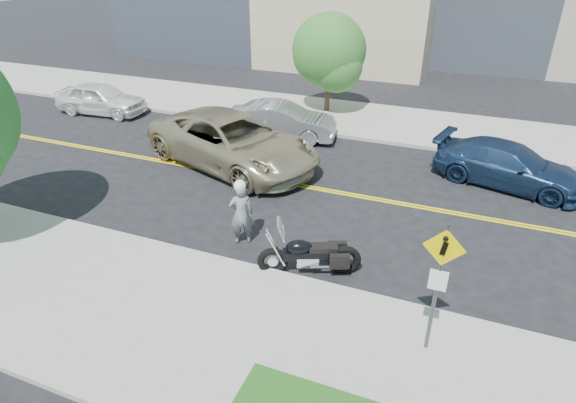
% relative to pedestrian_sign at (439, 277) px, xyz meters
% --- Properties ---
extents(ground_plane, '(120.00, 120.00, 0.00)m').
position_rel_pedestrian_sign_xyz_m(ground_plane, '(-4.20, 6.31, -1.96)').
color(ground_plane, black).
rests_on(ground_plane, ground).
extents(sidewalk_near, '(60.00, 5.00, 0.15)m').
position_rel_pedestrian_sign_xyz_m(sidewalk_near, '(-4.20, -1.19, -1.89)').
color(sidewalk_near, '#9E9B91').
rests_on(sidewalk_near, ground_plane).
extents(sidewalk_far, '(60.00, 5.00, 0.15)m').
position_rel_pedestrian_sign_xyz_m(sidewalk_far, '(-4.20, 13.81, -1.89)').
color(sidewalk_far, '#9E9B91').
rests_on(sidewalk_far, ground_plane).
extents(pedestrian_sign, '(0.78, 0.08, 3.00)m').
position_rel_pedestrian_sign_xyz_m(pedestrian_sign, '(0.00, 0.00, 0.00)').
color(pedestrian_sign, '#4C4C51').
rests_on(pedestrian_sign, sidewalk_near).
extents(motorcyclist, '(0.81, 0.74, 1.96)m').
position_rel_pedestrian_sign_xyz_m(motorcyclist, '(-5.44, 2.36, -0.98)').
color(motorcyclist, silver).
rests_on(motorcyclist, ground).
extents(motorcycle, '(2.67, 1.73, 1.56)m').
position_rel_pedestrian_sign_xyz_m(motorcycle, '(-3.18, 1.71, -1.18)').
color(motorcycle, black).
rests_on(motorcycle, ground).
extents(suv, '(7.69, 5.35, 1.95)m').
position_rel_pedestrian_sign_xyz_m(suv, '(-8.13, 7.03, -0.99)').
color(suv, tan).
rests_on(suv, ground).
extents(parked_car_white, '(4.58, 2.12, 1.52)m').
position_rel_pedestrian_sign_xyz_m(parked_car_white, '(-17.06, 10.18, -1.20)').
color(parked_car_white, white).
rests_on(parked_car_white, ground).
extents(parked_car_silver, '(4.92, 2.49, 1.55)m').
position_rel_pedestrian_sign_xyz_m(parked_car_silver, '(-7.54, 10.32, -1.19)').
color(parked_car_silver, '#9CA0A4').
rests_on(parked_car_silver, ground).
extents(parked_car_blue, '(5.41, 3.23, 1.47)m').
position_rel_pedestrian_sign_xyz_m(parked_car_blue, '(1.53, 9.11, -1.23)').
color(parked_car_blue, navy).
rests_on(parked_car_blue, ground).
extents(tree_far_a, '(3.49, 3.49, 4.77)m').
position_rel_pedestrian_sign_xyz_m(tree_far_a, '(-6.76, 14.39, 1.06)').
color(tree_far_a, '#382619').
rests_on(tree_far_a, ground).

